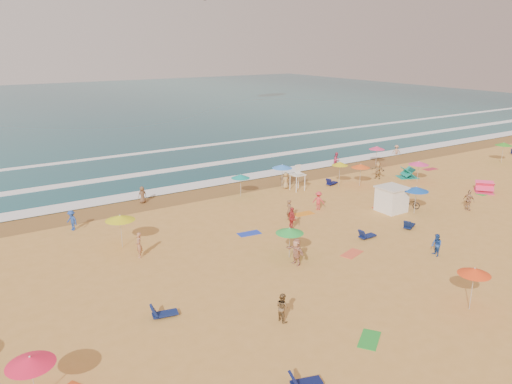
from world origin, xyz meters
TOP-DOWN VIEW (x-y plane):
  - ground at (0.00, 0.00)m, footprint 220.00×220.00m
  - ocean at (0.00, 84.00)m, footprint 220.00×140.00m
  - wet_sand at (0.00, 12.50)m, footprint 220.00×220.00m
  - surf_foam at (0.00, 21.32)m, footprint 200.00×18.70m
  - cabana at (6.89, -0.59)m, footprint 2.00×2.00m
  - cabana_roof at (6.89, -0.59)m, footprint 2.20×2.20m
  - bicycle at (8.79, -0.89)m, footprint 1.42×1.83m
  - lifeguard_stand at (4.01, 8.55)m, footprint 1.20×1.20m
  - beach_umbrellas at (0.93, 1.45)m, footprint 59.17×27.66m
  - loungers at (5.80, -4.25)m, footprint 53.97×23.37m
  - towels at (2.87, -4.15)m, footprint 44.72×22.37m
  - popup_tents at (17.58, 2.31)m, footprint 4.50×9.91m
  - beachgoers at (0.15, 3.08)m, footprint 53.45×24.67m

SIDE VIEW (x-z plane):
  - ground at x=0.00m, z-range 0.00..0.00m
  - ocean at x=0.00m, z-range -0.09..0.09m
  - wet_sand at x=0.00m, z-range 0.01..0.01m
  - towels at x=2.87m, z-range 0.00..0.03m
  - surf_foam at x=0.00m, z-range 0.08..0.12m
  - loungers at x=5.80m, z-range 0.00..0.34m
  - bicycle at x=8.79m, z-range 0.00..0.93m
  - popup_tents at x=17.58m, z-range 0.00..1.20m
  - beachgoers at x=0.15m, z-range -0.23..1.83m
  - cabana at x=6.89m, z-range 0.00..2.00m
  - lifeguard_stand at x=4.01m, z-range 0.00..2.10m
  - cabana_roof at x=6.89m, z-range 2.00..2.12m
  - beach_umbrellas at x=0.93m, z-range 1.66..2.48m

